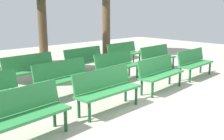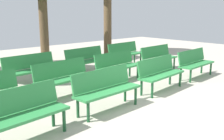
{
  "view_description": "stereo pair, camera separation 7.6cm",
  "coord_description": "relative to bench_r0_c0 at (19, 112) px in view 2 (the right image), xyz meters",
  "views": [
    {
      "loc": [
        -4.8,
        -2.58,
        2.1
      ],
      "look_at": [
        0.0,
        2.52,
        0.55
      ],
      "focal_mm": 43.33,
      "sensor_mm": 36.0,
      "label": 1
    },
    {
      "loc": [
        -4.75,
        -2.63,
        2.1
      ],
      "look_at": [
        0.0,
        2.52,
        0.55
      ],
      "focal_mm": 43.33,
      "sensor_mm": 36.0,
      "label": 2
    }
  ],
  "objects": [
    {
      "name": "bench_r2_c3",
      "position": [
        5.74,
        3.28,
        0.0
      ],
      "size": [
        1.63,
        0.6,
        0.87
      ],
      "rotation": [
        0.0,
        0.0,
        0.08
      ],
      "color": "#2D8442",
      "rests_on": "ground_plane"
    },
    {
      "name": "bench_r1_c3",
      "position": [
        5.92,
        1.81,
        0.0
      ],
      "size": [
        1.63,
        0.57,
        0.87
      ],
      "rotation": [
        0.0,
        0.0,
        0.06
      ],
      "color": "#2D8442",
      "rests_on": "ground_plane"
    },
    {
      "name": "bench_r0_c1",
      "position": [
        1.97,
        0.13,
        0.0
      ],
      "size": [
        1.62,
        0.55,
        0.87
      ],
      "rotation": [
        0.0,
        0.0,
        0.04
      ],
      "color": "#2D8442",
      "rests_on": "ground_plane"
    },
    {
      "name": "bench_r1_c1",
      "position": [
        1.86,
        1.59,
        0.0
      ],
      "size": [
        1.64,
        0.62,
        0.87
      ],
      "rotation": [
        0.0,
        0.0,
        0.09
      ],
      "color": "#2D8442",
      "rests_on": "ground_plane"
    },
    {
      "name": "bench_r0_c0",
      "position": [
        0.0,
        0.0,
        0.0
      ],
      "size": [
        1.64,
        0.63,
        0.87
      ],
      "rotation": [
        0.0,
        0.0,
        0.1
      ],
      "color": "#2D8442",
      "rests_on": "ground_plane"
    },
    {
      "name": "bench_r2_c2",
      "position": [
        3.76,
        3.14,
        0.0
      ],
      "size": [
        1.64,
        0.62,
        0.87
      ],
      "rotation": [
        0.0,
        0.0,
        0.09
      ],
      "color": "#2D8442",
      "rests_on": "ground_plane"
    },
    {
      "name": "bench_r0_c3",
      "position": [
        5.98,
        0.4,
        0.0
      ],
      "size": [
        1.63,
        0.59,
        0.87
      ],
      "rotation": [
        0.0,
        0.0,
        0.07
      ],
      "color": "#2D8442",
      "rests_on": "ground_plane"
    },
    {
      "name": "ground_plane",
      "position": [
        3.07,
        -1.39,
        -0.5
      ],
      "size": [
        24.0,
        24.0,
        0.0
      ],
      "primitive_type": "plane",
      "color": "#B2A899"
    },
    {
      "name": "bench_r1_c2",
      "position": [
        3.83,
        1.73,
        0.0
      ],
      "size": [
        1.63,
        0.6,
        0.87
      ],
      "rotation": [
        0.0,
        0.0,
        0.08
      ],
      "color": "#2D8442",
      "rests_on": "ground_plane"
    },
    {
      "name": "bench_r2_c1",
      "position": [
        1.72,
        3.07,
        0.0
      ],
      "size": [
        1.63,
        0.6,
        0.87
      ],
      "rotation": [
        0.0,
        0.0,
        0.08
      ],
      "color": "#2D8442",
      "rests_on": "ground_plane"
    },
    {
      "name": "bench_r0_c2",
      "position": [
        4.0,
        0.27,
        0.0
      ],
      "size": [
        1.64,
        0.63,
        0.87
      ],
      "rotation": [
        0.0,
        0.0,
        0.09
      ],
      "color": "#2D8442",
      "rests_on": "ground_plane"
    }
  ]
}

